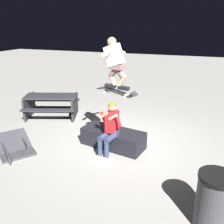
{
  "coord_description": "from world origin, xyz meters",
  "views": [
    {
      "loc": [
        -1.83,
        5.53,
        3.0
      ],
      "look_at": [
        0.06,
        0.48,
        1.05
      ],
      "focal_mm": 39.4,
      "sensor_mm": 36.0,
      "label": 1
    }
  ],
  "objects": [
    {
      "name": "trash_bin",
      "position": [
        -2.22,
        2.15,
        0.47
      ],
      "size": [
        0.57,
        0.57,
        0.93
      ],
      "color": "#47474C",
      "rests_on": "ground"
    },
    {
      "name": "ground_plane",
      "position": [
        0.0,
        0.0,
        0.0
      ],
      "size": [
        40.0,
        40.0,
        0.0
      ],
      "primitive_type": "plane",
      "color": "gray"
    },
    {
      "name": "skater_airborne",
      "position": [
        0.02,
        0.4,
        2.22
      ],
      "size": [
        0.64,
        0.88,
        1.12
      ],
      "color": "black"
    },
    {
      "name": "skateboard",
      "position": [
        -0.04,
        0.42,
        1.53
      ],
      "size": [
        1.04,
        0.45,
        0.14
      ],
      "color": "black"
    },
    {
      "name": "kicker_ramp",
      "position": [
        2.39,
        1.23,
        0.07
      ],
      "size": [
        1.39,
        1.32,
        0.41
      ],
      "color": "#38383D",
      "rests_on": "ground"
    },
    {
      "name": "ledge_box_main",
      "position": [
        0.14,
        0.18,
        0.23
      ],
      "size": [
        1.7,
        0.93,
        0.45
      ],
      "primitive_type": "cube",
      "rotation": [
        0.0,
        0.0,
        -0.18
      ],
      "color": "black",
      "rests_on": "ground"
    },
    {
      "name": "person_sitting_on_ledge",
      "position": [
        0.08,
        0.58,
        0.71
      ],
      "size": [
        0.6,
        0.78,
        1.29
      ],
      "color": "#2D3856",
      "rests_on": "ground"
    },
    {
      "name": "picnic_table_back",
      "position": [
        2.82,
        -1.12,
        0.5
      ],
      "size": [
        2.05,
        1.84,
        0.75
      ],
      "color": "#28282D",
      "rests_on": "ground"
    }
  ]
}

